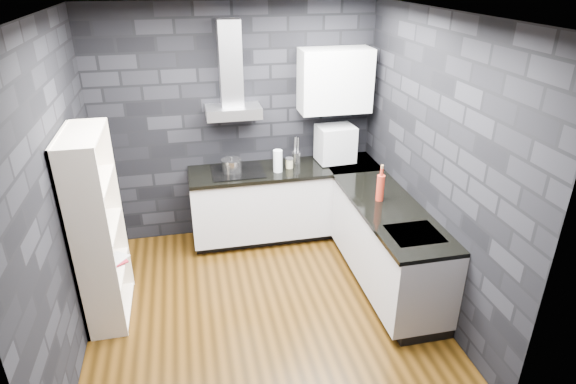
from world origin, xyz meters
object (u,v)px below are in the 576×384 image
object	(u,v)px
glass_vase	(278,161)
storage_jar	(289,164)
pot	(232,166)
appliance_garage	(335,144)
bookshelf	(98,230)
fruit_bowl	(95,233)
utensil_crock	(296,158)
red_bottle	(380,188)

from	to	relation	value
glass_vase	storage_jar	xyz separation A→B (m)	(0.15, 0.08, -0.07)
pot	storage_jar	world-z (taller)	pot
appliance_garage	glass_vase	bearing A→B (deg)	-172.25
appliance_garage	bookshelf	xyz separation A→B (m)	(-2.54, -1.11, -0.22)
appliance_garage	fruit_bowl	world-z (taller)	appliance_garage
pot	appliance_garage	world-z (taller)	appliance_garage
glass_vase	fruit_bowl	world-z (taller)	glass_vase
glass_vase	appliance_garage	distance (m)	0.74
storage_jar	bookshelf	world-z (taller)	bookshelf
utensil_crock	red_bottle	xyz separation A→B (m)	(0.59, -1.14, 0.07)
pot	utensil_crock	world-z (taller)	pot
utensil_crock	red_bottle	size ratio (longest dim) A/B	0.51
utensil_crock	fruit_bowl	distance (m)	2.45
utensil_crock	glass_vase	bearing A→B (deg)	-141.27
pot	fruit_bowl	bearing A→B (deg)	-138.23
glass_vase	fruit_bowl	size ratio (longest dim) A/B	1.14
glass_vase	storage_jar	bearing A→B (deg)	27.42
storage_jar	glass_vase	bearing A→B (deg)	-152.58
appliance_garage	red_bottle	distance (m)	1.09
pot	glass_vase	distance (m)	0.52
appliance_garage	red_bottle	size ratio (longest dim) A/B	1.59
appliance_garage	fruit_bowl	distance (m)	2.83
red_bottle	bookshelf	distance (m)	2.67
storage_jar	utensil_crock	size ratio (longest dim) A/B	0.78
red_bottle	bookshelf	world-z (taller)	bookshelf
pot	appliance_garage	distance (m)	1.24
pot	red_bottle	bearing A→B (deg)	-36.81
storage_jar	utensil_crock	world-z (taller)	utensil_crock
pot	red_bottle	distance (m)	1.70
pot	fruit_bowl	distance (m)	1.75
red_bottle	fruit_bowl	bearing A→B (deg)	-176.73
glass_vase	storage_jar	world-z (taller)	glass_vase
glass_vase	bookshelf	distance (m)	2.06
bookshelf	glass_vase	bearing A→B (deg)	39.05
utensil_crock	pot	bearing A→B (deg)	-171.03
utensil_crock	bookshelf	world-z (taller)	bookshelf
utensil_crock	appliance_garage	size ratio (longest dim) A/B	0.32
bookshelf	fruit_bowl	distance (m)	0.13
storage_jar	appliance_garage	bearing A→B (deg)	7.47
glass_vase	red_bottle	bearing A→B (deg)	-47.69
storage_jar	utensil_crock	bearing A→B (deg)	49.95
utensil_crock	red_bottle	distance (m)	1.28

